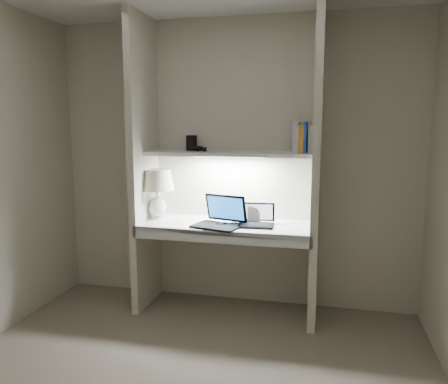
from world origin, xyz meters
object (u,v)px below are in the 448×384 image
(table_lamp, at_px, (157,186))
(laptop_main, at_px, (220,219))
(laptop_netbook, at_px, (257,220))
(book_row, at_px, (308,138))
(speaker, at_px, (253,214))

(table_lamp, relative_size, laptop_main, 1.00)
(laptop_netbook, xyz_separation_m, book_row, (0.39, 0.13, 0.67))
(laptop_netbook, distance_m, book_row, 0.79)
(book_row, bearing_deg, speaker, -174.19)
(table_lamp, bearing_deg, laptop_netbook, -2.51)
(book_row, bearing_deg, laptop_netbook, -160.83)
(laptop_main, distance_m, laptop_netbook, 0.30)
(book_row, bearing_deg, table_lamp, -175.68)
(book_row, bearing_deg, laptop_main, -161.93)
(speaker, bearing_deg, laptop_netbook, -80.43)
(table_lamp, bearing_deg, speaker, 3.55)
(table_lamp, xyz_separation_m, laptop_netbook, (0.89, -0.04, -0.25))
(laptop_netbook, relative_size, speaker, 2.03)
(speaker, xyz_separation_m, book_row, (0.43, 0.04, 0.64))
(laptop_main, bearing_deg, laptop_netbook, 31.92)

